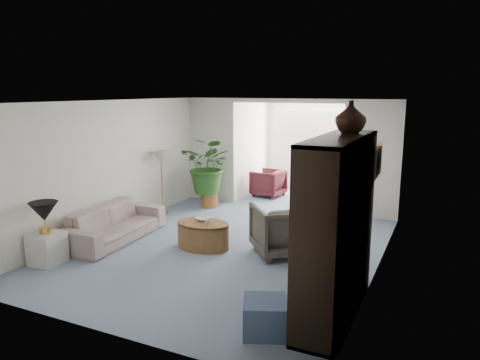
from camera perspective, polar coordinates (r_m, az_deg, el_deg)
The scene contains 26 objects.
floor at distance 7.82m, azimuth -1.90°, elevation -8.72°, with size 6.00×6.00×0.00m, color gray.
sunroom_floor at distance 11.47m, azimuth 7.48°, elevation -2.27°, with size 2.60×2.60×0.00m, color gray.
back_pier_left at distance 10.98m, azimuth -3.64°, elevation 3.84°, with size 1.20×0.12×2.50m, color silver.
back_pier_right at distance 9.75m, azimuth 16.35°, elevation 2.44°, with size 1.20×0.12×2.50m, color silver.
back_header at distance 10.11m, azimuth 5.90°, elevation 9.98°, with size 2.60×0.12×0.10m, color silver.
window_pane at distance 12.25m, azimuth 9.21°, elevation 5.20°, with size 2.20×0.02×1.50m, color white.
window_blinds at distance 12.22m, azimuth 9.17°, elevation 5.19°, with size 2.20×0.02×1.50m, color white.
framed_picture at distance 6.57m, azimuth 17.07°, elevation 2.24°, with size 0.04×0.50×0.40m, color #C0B099.
sofa at distance 8.48m, azimuth -15.60°, elevation -5.31°, with size 2.13×0.83×0.62m, color #BAAB9D.
end_table at distance 7.73m, azimuth -23.29°, elevation -7.97°, with size 0.45×0.45×0.50m, color silver.
table_lamp at distance 7.57m, azimuth -23.64°, elevation -3.68°, with size 0.44×0.44×0.30m, color black.
floor_lamp at distance 9.87m, azimuth -10.00°, elevation 2.83°, with size 0.36×0.36×0.28m, color beige.
coffee_table at distance 7.83m, azimuth -4.73°, elevation -6.99°, with size 0.95×0.95×0.45m, color brown.
coffee_bowl at distance 7.86m, azimuth -4.71°, elevation -4.98°, with size 0.23×0.23×0.06m, color silver.
coffee_cup at distance 7.59m, azimuth -4.15°, elevation -5.44°, with size 0.09×0.09×0.09m, color beige.
wingback_chair at distance 7.50m, azimuth 5.38°, elevation -6.24°, with size 0.90×0.93×0.85m, color #585145.
side_table_dark at distance 7.62m, azimuth 11.13°, elevation -6.95°, with size 0.53×0.43×0.64m, color black.
entertainment_cabinet at distance 5.43m, azimuth 12.16°, elevation -6.04°, with size 0.52×1.95×2.17m, color black.
cabinet_urn at distance 5.69m, azimuth 13.87°, elevation 7.79°, with size 0.38×0.38×0.39m, color #311B10.
ottoman at distance 5.26m, azimuth 3.20°, elevation -16.93°, with size 0.49×0.49×0.39m, color slate.
plant_pot at distance 10.52m, azimuth -3.90°, elevation -2.54°, with size 0.40×0.40×0.32m, color #97582C.
house_plant at distance 10.36m, azimuth -3.96°, elevation 1.84°, with size 1.18×1.02×1.31m, color #2B5D1F.
sunroom_chair_blue at distance 11.09m, azimuth 10.82°, elevation -1.05°, with size 0.73×0.75×0.68m, color slate.
sunroom_chair_maroon at distance 11.54m, azimuth 3.60°, elevation -0.37°, with size 0.73×0.75×0.69m, color maroon.
sunroom_table at distance 12.01m, azimuth 8.25°, elevation -0.40°, with size 0.42×0.33×0.52m, color brown.
shelf_clutter at distance 5.36m, azimuth 11.42°, elevation -6.17°, with size 0.30×1.20×1.06m.
Camera 1 is at (3.36, -6.53, 2.69)m, focal length 33.62 mm.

